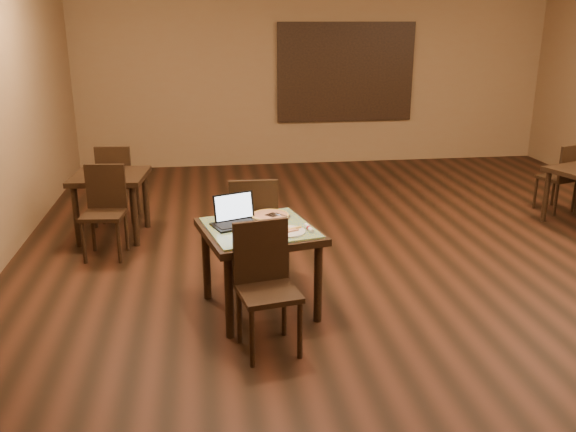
{
  "coord_description": "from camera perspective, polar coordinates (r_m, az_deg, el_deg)",
  "views": [
    {
      "loc": [
        -1.92,
        -5.34,
        2.44
      ],
      "look_at": [
        -1.25,
        -0.53,
        0.85
      ],
      "focal_mm": 38.0,
      "sensor_mm": 36.0,
      "label": 1
    }
  ],
  "objects": [
    {
      "name": "laptop",
      "position": [
        5.19,
        -5.03,
        -0.05
      ],
      "size": [
        0.43,
        0.4,
        0.25
      ],
      "rotation": [
        0.0,
        0.0,
        0.37
      ],
      "color": "black",
      "rests_on": "tiled_table"
    },
    {
      "name": "napkin_roll",
      "position": [
        5.03,
        1.98,
        -1.13
      ],
      "size": [
        0.06,
        0.17,
        0.04
      ],
      "rotation": [
        0.0,
        0.0,
        0.17
      ],
      "color": "white",
      "rests_on": "tiled_table"
    },
    {
      "name": "other_table_b_chair_far",
      "position": [
        7.79,
        -15.73,
        3.37
      ],
      "size": [
        0.46,
        0.46,
        0.97
      ],
      "rotation": [
        0.0,
        0.0,
        3.03
      ],
      "color": "black",
      "rests_on": "ground"
    },
    {
      "name": "pizza_pan",
      "position": [
        5.35,
        -1.67,
        -0.09
      ],
      "size": [
        0.36,
        0.36,
        0.01
      ],
      "primitive_type": "cylinder",
      "color": "silver",
      "rests_on": "tiled_table"
    },
    {
      "name": "chair_main_far",
      "position": [
        5.75,
        -3.26,
        -0.72
      ],
      "size": [
        0.46,
        0.46,
        1.04
      ],
      "rotation": [
        0.0,
        0.0,
        3.12
      ],
      "color": "black",
      "rests_on": "ground"
    },
    {
      "name": "pizza_slice",
      "position": [
        4.96,
        0.01,
        -1.33
      ],
      "size": [
        0.23,
        0.23,
        0.02
      ],
      "primitive_type": null,
      "rotation": [
        0.0,
        0.0,
        0.43
      ],
      "color": "beige",
      "rests_on": "plate"
    },
    {
      "name": "pizza_whole",
      "position": [
        5.35,
        -1.67,
        0.06
      ],
      "size": [
        0.34,
        0.34,
        0.02
      ],
      "color": "beige",
      "rests_on": "pizza_pan"
    },
    {
      "name": "other_table_b",
      "position": [
        7.23,
        -16.26,
        2.83
      ],
      "size": [
        0.88,
        0.88,
        0.75
      ],
      "rotation": [
        0.0,
        0.0,
        -0.11
      ],
      "color": "black",
      "rests_on": "ground"
    },
    {
      "name": "other_table_b_chair_near",
      "position": [
        6.71,
        -16.76,
        0.95
      ],
      "size": [
        0.46,
        0.46,
        0.97
      ],
      "rotation": [
        0.0,
        0.0,
        -0.11
      ],
      "color": "black",
      "rests_on": "ground"
    },
    {
      "name": "tiled_table",
      "position": [
        5.15,
        -2.69,
        -2.1
      ],
      "size": [
        1.1,
        1.1,
        0.76
      ],
      "rotation": [
        0.0,
        0.0,
        0.22
      ],
      "color": "black",
      "rests_on": "ground"
    },
    {
      "name": "mural",
      "position": [
        10.62,
        5.42,
        13.23
      ],
      "size": [
        2.34,
        0.05,
        1.64
      ],
      "color": "#276392",
      "rests_on": "wall_back"
    },
    {
      "name": "plate",
      "position": [
        4.97,
        0.01,
        -1.48
      ],
      "size": [
        0.28,
        0.28,
        0.02
      ],
      "primitive_type": "cylinder",
      "color": "white",
      "rests_on": "tiled_table"
    },
    {
      "name": "other_table_a_chair_far",
      "position": [
        8.65,
        24.32,
        3.6
      ],
      "size": [
        0.49,
        0.49,
        0.9
      ],
      "rotation": [
        0.0,
        0.0,
        3.46
      ],
      "color": "black",
      "rests_on": "ground"
    },
    {
      "name": "wall_back",
      "position": [
        10.56,
        2.65,
        12.99
      ],
      "size": [
        8.0,
        0.02,
        3.0
      ],
      "primitive_type": "cube",
      "color": "olive",
      "rests_on": "ground"
    },
    {
      "name": "spatula",
      "position": [
        5.33,
        -1.43,
        0.09
      ],
      "size": [
        0.24,
        0.26,
        0.01
      ],
      "primitive_type": "cube",
      "rotation": [
        0.0,
        0.0,
        0.68
      ],
      "color": "silver",
      "rests_on": "pizza_whole"
    },
    {
      "name": "chair_main_near",
      "position": [
        4.62,
        -2.16,
        -5.9
      ],
      "size": [
        0.5,
        0.5,
        0.99
      ],
      "rotation": [
        0.0,
        0.0,
        0.19
      ],
      "color": "black",
      "rests_on": "ground"
    },
    {
      "name": "ground",
      "position": [
        6.18,
        10.92,
        -5.48
      ],
      "size": [
        10.0,
        10.0,
        0.0
      ],
      "primitive_type": "plane",
      "color": "black",
      "rests_on": "ground"
    }
  ]
}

